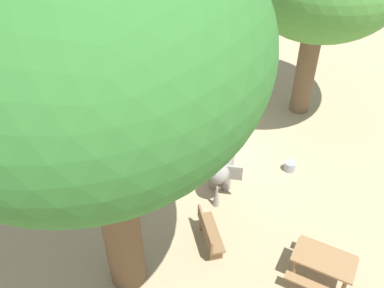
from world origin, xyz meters
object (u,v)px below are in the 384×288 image
object	(u,v)px
shade_tree_main	(94,54)
picnic_table_near	(323,264)
wooden_bench	(209,232)
person_handler	(156,174)
market_stall_teal	(21,47)
elephant	(221,161)
feed_bucket	(290,166)

from	to	relation	value
shade_tree_main	picnic_table_near	distance (m)	7.42
wooden_bench	picnic_table_near	distance (m)	2.98
wooden_bench	person_handler	bearing A→B (deg)	-153.03
wooden_bench	market_stall_teal	bearing A→B (deg)	-154.10
elephant	shade_tree_main	bearing A→B (deg)	-25.68
market_stall_teal	picnic_table_near	bearing A→B (deg)	-117.89
elephant	person_handler	world-z (taller)	person_handler
market_stall_teal	shade_tree_main	bearing A→B (deg)	-133.98
shade_tree_main	wooden_bench	size ratio (longest dim) A/B	6.10
wooden_bench	shade_tree_main	bearing A→B (deg)	-76.92
elephant	wooden_bench	bearing A→B (deg)	0.03
person_handler	feed_bucket	distance (m)	4.50
person_handler	market_stall_teal	distance (m)	10.24
market_stall_teal	feed_bucket	distance (m)	12.67
person_handler	wooden_bench	distance (m)	2.37
person_handler	market_stall_teal	size ratio (longest dim) A/B	0.64
elephant	picnic_table_near	xyz separation A→B (m)	(-2.61, -3.25, -0.33)
shade_tree_main	feed_bucket	world-z (taller)	shade_tree_main
picnic_table_near	feed_bucket	size ratio (longest dim) A/B	4.86
person_handler	shade_tree_main	xyz separation A→B (m)	(-2.83, -0.30, 5.27)
elephant	feed_bucket	world-z (taller)	elephant
elephant	market_stall_teal	bearing A→B (deg)	-120.52
person_handler	market_stall_teal	world-z (taller)	market_stall_teal
wooden_bench	picnic_table_near	size ratio (longest dim) A/B	0.80
elephant	picnic_table_near	bearing A→B (deg)	44.57
person_handler	picnic_table_near	distance (m)	5.15
elephant	wooden_bench	size ratio (longest dim) A/B	1.47
shade_tree_main	elephant	bearing A→B (deg)	-19.00
person_handler	feed_bucket	size ratio (longest dim) A/B	4.50
elephant	person_handler	bearing A→B (deg)	-61.79
picnic_table_near	wooden_bench	bearing A→B (deg)	-173.11
elephant	wooden_bench	distance (m)	2.47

